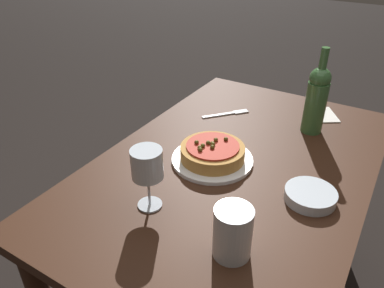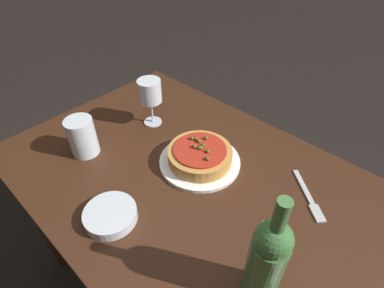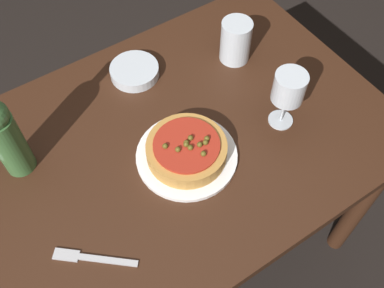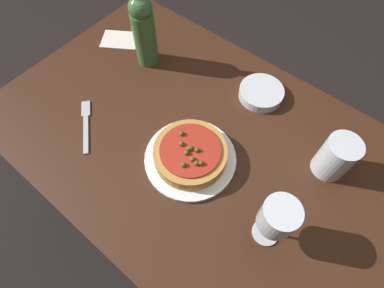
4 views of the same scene
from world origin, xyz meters
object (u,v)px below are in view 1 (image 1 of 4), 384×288
(dining_table, at_px, (234,187))
(wine_glass, at_px, (147,166))
(side_bowl, at_px, (310,196))
(fork, at_px, (228,114))
(dinner_plate, at_px, (212,160))
(water_cup, at_px, (233,232))
(wine_bottle, at_px, (317,98))
(pizza, at_px, (212,152))

(dining_table, height_order, wine_glass, wine_glass)
(side_bowl, bearing_deg, fork, 50.03)
(dinner_plate, bearing_deg, wine_glass, 171.32)
(water_cup, bearing_deg, wine_glass, 81.81)
(side_bowl, bearing_deg, wine_glass, 124.06)
(wine_bottle, height_order, side_bowl, wine_bottle)
(wine_glass, relative_size, fork, 1.11)
(water_cup, distance_m, fork, 0.71)
(wine_glass, bearing_deg, water_cup, -98.19)
(dinner_plate, xyz_separation_m, water_cup, (-0.31, -0.22, 0.06))
(wine_glass, distance_m, water_cup, 0.27)
(wine_bottle, relative_size, side_bowl, 2.18)
(dinner_plate, distance_m, water_cup, 0.38)
(dining_table, xyz_separation_m, water_cup, (-0.34, -0.15, 0.16))
(wine_glass, bearing_deg, dining_table, -19.34)
(wine_glass, bearing_deg, wine_bottle, -21.79)
(pizza, height_order, wine_glass, wine_glass)
(water_cup, bearing_deg, wine_bottle, 0.60)
(pizza, xyz_separation_m, fork, (0.32, 0.10, -0.03))
(wine_bottle, relative_size, water_cup, 2.38)
(pizza, relative_size, wine_glass, 1.16)
(wine_glass, bearing_deg, pizza, -8.65)
(dining_table, height_order, side_bowl, side_bowl)
(wine_glass, xyz_separation_m, side_bowl, (0.24, -0.36, -0.11))
(pizza, bearing_deg, dining_table, -61.95)
(dining_table, xyz_separation_m, pizza, (-0.04, 0.07, 0.13))
(dining_table, distance_m, fork, 0.35)
(wine_bottle, bearing_deg, dinner_plate, 149.52)
(water_cup, distance_m, side_bowl, 0.30)
(wine_bottle, bearing_deg, water_cup, -179.40)
(pizza, distance_m, water_cup, 0.38)
(wine_glass, bearing_deg, fork, 5.87)
(water_cup, xyz_separation_m, fork, (0.63, 0.32, -0.06))
(dinner_plate, relative_size, wine_bottle, 0.84)
(dining_table, bearing_deg, wine_glass, 160.66)
(dinner_plate, distance_m, side_bowl, 0.32)
(pizza, xyz_separation_m, water_cup, (-0.31, -0.22, 0.03))
(dinner_plate, height_order, wine_glass, wine_glass)
(dinner_plate, relative_size, fork, 1.64)
(dinner_plate, height_order, water_cup, water_cup)
(dining_table, height_order, dinner_plate, dinner_plate)
(wine_bottle, bearing_deg, wine_glass, 158.21)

